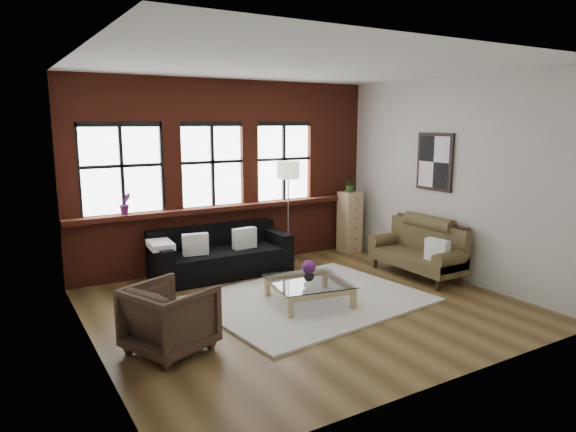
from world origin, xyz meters
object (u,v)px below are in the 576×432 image
dark_sofa (221,251)px  vase (309,275)px  vintage_settee (416,250)px  drawer_chest (350,222)px  floor_lamp (288,208)px  coffee_table (309,292)px  armchair (170,318)px

dark_sofa → vase: size_ratio=14.20×
vintage_settee → drawer_chest: 1.86m
vintage_settee → vase: vintage_settee is taller
drawer_chest → floor_lamp: 1.44m
coffee_table → vase: 0.25m
vase → drawer_chest: 3.07m
drawer_chest → floor_lamp: size_ratio=0.60×
vintage_settee → vase: (-2.21, -0.19, -0.03)m
dark_sofa → coffee_table: dark_sofa is taller
floor_lamp → vase: bearing=-113.5°
vase → drawer_chest: drawer_chest is taller
vintage_settee → vase: bearing=-175.2°
vintage_settee → vase: 2.22m
vintage_settee → floor_lamp: floor_lamp is taller
dark_sofa → drawer_chest: bearing=3.3°
dark_sofa → vase: 1.95m
drawer_chest → coffee_table: bearing=-138.1°
dark_sofa → coffee_table: (0.48, -1.89, -0.24)m
dark_sofa → floor_lamp: (1.37, 0.16, 0.57)m
dark_sofa → coffee_table: size_ratio=2.19×
vase → floor_lamp: size_ratio=0.08×
vintage_settee → armchair: bearing=-171.4°
armchair → coffee_table: (2.12, 0.47, -0.22)m
armchair → coffee_table: 2.18m
dark_sofa → vase: (0.48, -1.89, 0.01)m
armchair → vintage_settee: bearing=-104.2°
coffee_table → vase: size_ratio=6.49×
dark_sofa → armchair: size_ratio=2.69×
vase → dark_sofa: bearing=104.4°
coffee_table → drawer_chest: bearing=41.9°
vintage_settee → drawer_chest: drawer_chest is taller
vase → floor_lamp: (0.89, 2.04, 0.57)m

